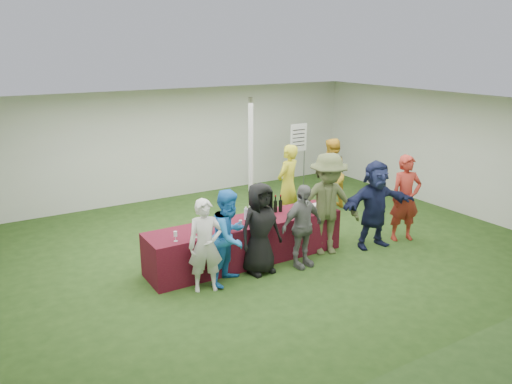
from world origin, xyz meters
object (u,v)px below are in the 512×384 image
serving_table (246,241)px  customer_2 (260,229)px  staff_back (330,174)px  customer_1 (230,237)px  dump_bucket (329,204)px  wine_list_sign (298,143)px  customer_4 (327,204)px  customer_0 (205,246)px  customer_5 (375,204)px  customer_3 (302,226)px  staff_pourer (288,185)px  customer_6 (405,198)px

serving_table → customer_2: bearing=-93.4°
staff_back → customer_1: staff_back is taller
dump_bucket → wine_list_sign: 3.68m
customer_1 → customer_4: 2.07m
dump_bucket → staff_back: size_ratio=0.15×
customer_0 → customer_5: (3.49, -0.04, 0.10)m
wine_list_sign → customer_2: size_ratio=1.15×
customer_3 → customer_5: (1.70, 0.03, 0.10)m
serving_table → staff_pourer: (1.75, 1.26, 0.49)m
wine_list_sign → customer_3: bearing=-124.7°
serving_table → customer_2: 0.66m
serving_table → dump_bucket: size_ratio=14.20×
wine_list_sign → customer_1: wine_list_sign is taller
customer_3 → customer_6: (2.46, -0.02, 0.11)m
customer_2 → customer_6: size_ratio=0.92×
customer_4 → customer_6: (1.73, -0.25, -0.09)m
serving_table → customer_3: 1.05m
customer_2 → customer_5: 2.44m
staff_pourer → customer_1: staff_pourer is taller
customer_2 → dump_bucket: bearing=6.0°
customer_3 → customer_4: (0.73, 0.23, 0.21)m
customer_2 → customer_4: 1.47m
dump_bucket → customer_0: bearing=-171.7°
serving_table → customer_4: customer_4 is taller
customer_3 → customer_1: bearing=169.1°
staff_pourer → staff_back: 1.43m
serving_table → customer_2: (-0.03, -0.52, 0.41)m
customer_1 → customer_3: customer_1 is taller
wine_list_sign → customer_4: (-1.86, -3.50, -0.37)m
customer_5 → customer_0: bearing=-173.1°
customer_1 → customer_6: customer_6 is taller
dump_bucket → customer_2: 1.72m
dump_bucket → customer_4: size_ratio=0.13×
wine_list_sign → customer_5: bearing=-103.5°
customer_3 → customer_4: 0.79m
customer_3 → staff_pourer: bearing=56.3°
serving_table → customer_6: size_ratio=2.12×
customer_1 → customer_3: (1.33, -0.13, -0.04)m
staff_back → customer_4: (-1.71, -2.01, 0.11)m
wine_list_sign → customer_5: (-0.89, -3.71, -0.48)m
customer_1 → customer_2: size_ratio=0.99×
serving_table → customer_0: (-1.08, -0.62, 0.37)m
customer_5 → customer_6: size_ratio=0.99×
customer_0 → customer_4: (2.52, 0.17, 0.20)m
customer_0 → customer_1: customer_1 is taller
dump_bucket → customer_4: customer_4 is taller
customer_0 → customer_5: bearing=16.8°
customer_5 → staff_pourer: bearing=116.4°
customer_1 → customer_6: size_ratio=0.91×
customer_5 → customer_3: bearing=-171.6°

